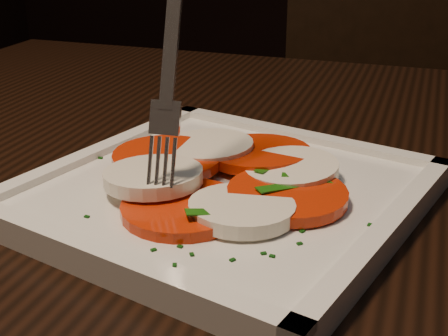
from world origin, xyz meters
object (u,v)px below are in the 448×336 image
Objects in this scene: fork at (175,42)px; plate at (224,195)px; chair at (378,119)px; table at (346,270)px.

plate is at bearing 16.47° from fork.
chair is 1.00m from fork.
table is 0.27m from fork.
table is at bearing 39.03° from fork.
chair is (-0.07, 0.82, -0.12)m from table.
plate is 1.48× the size of fork.
table is 0.83m from chair.
plate is (-0.02, -0.92, 0.22)m from chair.
table is at bearing 50.44° from plate.
fork is at bearing -104.00° from chair.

